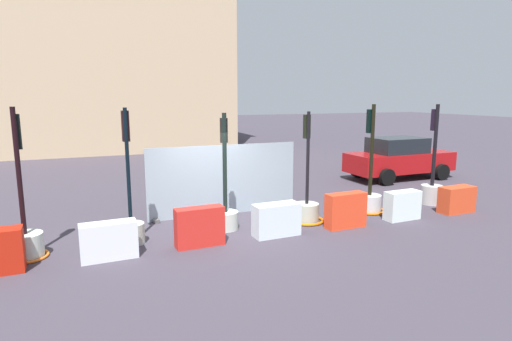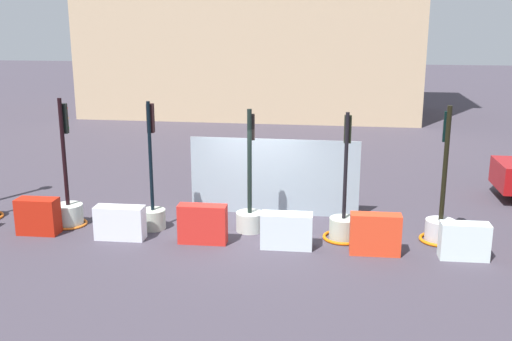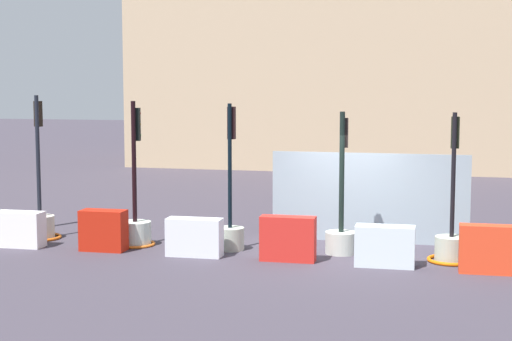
{
  "view_description": "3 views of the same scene",
  "coord_description": "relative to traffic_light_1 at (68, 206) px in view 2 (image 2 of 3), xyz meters",
  "views": [
    {
      "loc": [
        -3.26,
        -10.11,
        3.42
      ],
      "look_at": [
        0.88,
        -0.03,
        1.49
      ],
      "focal_mm": 29.84,
      "sensor_mm": 36.0,
      "label": 1
    },
    {
      "loc": [
        2.21,
        -13.36,
        4.95
      ],
      "look_at": [
        0.21,
        -0.14,
        1.55
      ],
      "focal_mm": 41.11,
      "sensor_mm": 36.0,
      "label": 2
    },
    {
      "loc": [
        2.33,
        -16.17,
        3.51
      ],
      "look_at": [
        -1.72,
        -0.38,
        1.75
      ],
      "focal_mm": 54.91,
      "sensor_mm": 36.0,
      "label": 3
    }
  ],
  "objects": [
    {
      "name": "traffic_light_5",
      "position": [
        9.03,
        0.24,
        -0.01
      ],
      "size": [
        0.93,
        0.93,
        3.17
      ],
      "color": "silver",
      "rests_on": "ground_plane"
    },
    {
      "name": "construction_barrier_3",
      "position": [
        3.61,
        -0.7,
        -0.03
      ],
      "size": [
        1.13,
        0.4,
        0.91
      ],
      "color": "red",
      "rests_on": "ground_plane"
    },
    {
      "name": "construction_barrier_6",
      "position": [
        9.37,
        -0.78,
        -0.09
      ],
      "size": [
        1.04,
        0.43,
        0.8
      ],
      "color": "silver",
      "rests_on": "ground_plane"
    },
    {
      "name": "construction_barrier_4",
      "position": [
        5.55,
        -0.7,
        -0.09
      ],
      "size": [
        1.17,
        0.51,
        0.8
      ],
      "color": "silver",
      "rests_on": "ground_plane"
    },
    {
      "name": "site_fence_panel",
      "position": [
        4.97,
        1.63,
        0.48
      ],
      "size": [
        4.44,
        0.5,
        2.03
      ],
      "color": "#90A0AB",
      "rests_on": "ground_plane"
    },
    {
      "name": "construction_barrier_2",
      "position": [
        1.63,
        -0.74,
        -0.09
      ],
      "size": [
        1.17,
        0.45,
        0.79
      ],
      "color": "silver",
      "rests_on": "ground_plane"
    },
    {
      "name": "traffic_light_4",
      "position": [
        6.81,
        0.05,
        -0.07
      ],
      "size": [
        0.96,
        0.96,
        3.0
      ],
      "color": "#ADB6A3",
      "rests_on": "ground_plane"
    },
    {
      "name": "traffic_light_2",
      "position": [
        2.17,
        0.07,
        0.12
      ],
      "size": [
        0.61,
        0.61,
        3.15
      ],
      "color": "#A9B3A2",
      "rests_on": "ground_plane"
    },
    {
      "name": "traffic_light_3",
      "position": [
        4.55,
        0.27,
        0.07
      ],
      "size": [
        0.66,
        0.66,
        2.99
      ],
      "color": "beige",
      "rests_on": "ground_plane"
    },
    {
      "name": "construction_barrier_5",
      "position": [
        7.5,
        -0.79,
        -0.03
      ],
      "size": [
        1.11,
        0.41,
        0.92
      ],
      "color": "red",
      "rests_on": "ground_plane"
    },
    {
      "name": "traffic_light_1",
      "position": [
        0.0,
        0.0,
        0.0
      ],
      "size": [
        0.88,
        0.88,
        3.19
      ],
      "color": "silver",
      "rests_on": "ground_plane"
    },
    {
      "name": "ground_plane",
      "position": [
        4.51,
        0.28,
        -0.49
      ],
      "size": [
        120.0,
        120.0,
        0.0
      ],
      "primitive_type": "plane",
      "color": "#3E3843"
    },
    {
      "name": "construction_barrier_1",
      "position": [
        -0.43,
        -0.7,
        -0.05
      ],
      "size": [
        0.99,
        0.49,
        0.88
      ],
      "color": "#B71D0D",
      "rests_on": "ground_plane"
    }
  ]
}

